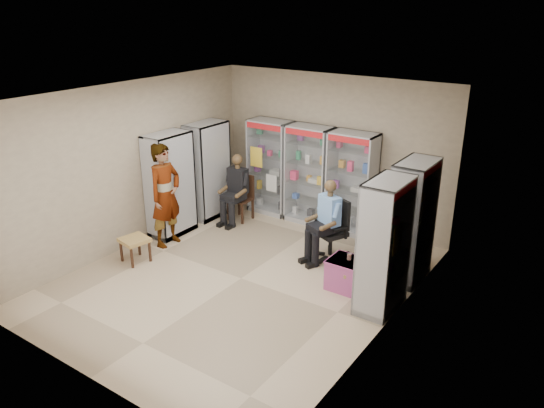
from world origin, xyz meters
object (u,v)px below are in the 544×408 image
Objects in this scene: cabinet_left_near at (170,185)px; woven_stool_b at (135,250)px; seated_shopkeeper at (330,223)px; cabinet_back_mid at (309,175)px; pink_trunk at (346,274)px; cabinet_right_far at (412,221)px; cabinet_left_far at (208,170)px; cabinet_right_near at (384,246)px; wooden_chair at (240,198)px; cabinet_back_right at (352,184)px; woven_stool_a at (355,281)px; standing_man at (165,195)px; cabinet_back_left at (270,167)px; office_chair at (331,230)px.

cabinet_left_near reaches higher than woven_stool_b.
seated_shopkeeper is at bearing 36.20° from woven_stool_b.
cabinet_back_mid is 3.89× the size of pink_trunk.
cabinet_left_near is 3.85m from pink_trunk.
cabinet_right_far is 4.46m from cabinet_left_far.
woven_stool_b is at bearing -119.83° from seated_shopkeeper.
wooden_chair is at bearing 68.36° from cabinet_right_near.
cabinet_right_far reaches higher than pink_trunk.
pink_trunk is (3.78, 0.01, -0.75)m from cabinet_left_near.
cabinet_back_right is 5.48× the size of woven_stool_a.
standing_man reaches higher than woven_stool_b.
cabinet_right_far is at bearing 52.72° from pink_trunk.
wooden_chair is 0.48× the size of standing_man.
wooden_chair reaches higher than woven_stool_a.
cabinet_back_left is 2.51m from office_chair.
cabinet_back_left is at bearing 180.00° from cabinet_back_right.
cabinet_left_near is 3.18m from seated_shopkeeper.
seated_shopkeeper is (-1.39, -0.15, -0.31)m from cabinet_right_far.
cabinet_back_left is at bearing 135.00° from cabinet_left_far.
cabinet_left_far is (-0.93, -0.93, 0.00)m from cabinet_back_left.
cabinet_back_left is 4.53× the size of woven_stool_b.
cabinet_back_left is 1.00× the size of cabinet_left_far.
cabinet_left_near is (-1.88, -2.03, 0.00)m from cabinet_back_mid.
cabinet_right_far reaches higher than wooden_chair.
cabinet_back_mid and cabinet_left_near have the same top height.
woven_stool_b is (-2.74, -2.01, -0.47)m from seated_shopkeeper.
woven_stool_a is 3.84m from woven_stool_b.
cabinet_back_left is 3.89× the size of pink_trunk.
cabinet_right_near is 4.10m from wooden_chair.
cabinet_back_mid is at bearing 133.21° from pink_trunk.
cabinet_back_right is 1.45× the size of seated_shopkeeper.
cabinet_back_left is at bearing 180.00° from cabinet_back_mid.
standing_man is at bearing 92.74° from cabinet_right_near.
cabinet_right_near is at bearing 73.75° from cabinet_left_far.
cabinet_back_mid reaches higher than woven_stool_b.
cabinet_back_left reaches higher than woven_stool_b.
cabinet_back_mid is at bearing 116.32° from cabinet_left_far.
cabinet_right_near is 4.33m from woven_stool_b.
seated_shopkeeper is (3.07, -0.35, -0.31)m from cabinet_left_far.
woven_stool_a is (0.90, -0.77, -0.51)m from seated_shopkeeper.
cabinet_back_right reaches higher than wooden_chair.
woven_stool_b is at bearing -119.15° from office_chair.
wooden_chair is at bearing 82.19° from woven_stool_b.
cabinet_back_left is 0.95m from cabinet_back_mid.
pink_trunk is (0.71, -0.75, -0.44)m from seated_shopkeeper.
cabinet_back_mid is 5.48× the size of woven_stool_a.
office_chair is (-1.39, 1.00, -0.46)m from cabinet_right_near.
cabinet_back_mid is 2.10m from cabinet_left_far.
cabinet_right_near and cabinet_left_near have the same top height.
woven_stool_a is at bearing 89.76° from cabinet_left_near.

